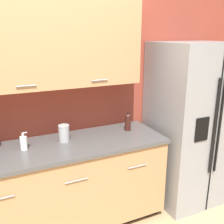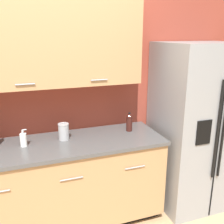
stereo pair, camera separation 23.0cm
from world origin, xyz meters
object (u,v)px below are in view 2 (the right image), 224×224
object	(u,v)px
refrigerator	(195,127)
steel_canister	(64,132)
soap_dispenser	(23,140)
oil_bottle	(129,122)

from	to	relation	value
refrigerator	steel_canister	size ratio (longest dim) A/B	10.22
soap_dispenser	steel_canister	world-z (taller)	steel_canister
soap_dispenser	oil_bottle	bearing A→B (deg)	2.15
refrigerator	steel_canister	bearing A→B (deg)	174.98
steel_canister	refrigerator	bearing A→B (deg)	-5.02
refrigerator	steel_canister	world-z (taller)	refrigerator
oil_bottle	refrigerator	bearing A→B (deg)	-9.98
refrigerator	oil_bottle	distance (m)	0.75
steel_canister	oil_bottle	bearing A→B (deg)	0.39
soap_dispenser	steel_canister	xyz separation A→B (m)	(0.37, 0.04, 0.02)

